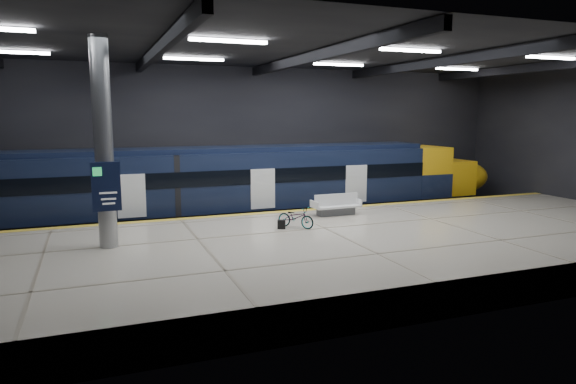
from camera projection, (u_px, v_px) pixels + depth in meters
ground at (314, 249)px, 21.18m from camera, size 30.00×30.00×0.00m
room_shell at (315, 109)px, 20.32m from camera, size 30.10×16.10×8.05m
platform at (342, 251)px, 18.79m from camera, size 30.00×11.00×1.10m
safety_strip at (290, 211)px, 23.55m from camera, size 30.00×0.40×0.01m
rails at (271, 221)px, 26.24m from camera, size 30.00×1.52×0.16m
train at (231, 185)px, 25.20m from camera, size 29.40×2.84×3.79m
bench at (336, 207)px, 22.62m from camera, size 2.15×0.92×0.95m
bicycle at (296, 217)px, 20.08m from camera, size 1.41×1.58×0.83m
pannier_bag at (281, 224)px, 19.90m from camera, size 0.35×0.29×0.35m
info_column at (104, 147)px, 16.72m from camera, size 0.90×0.78×6.90m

